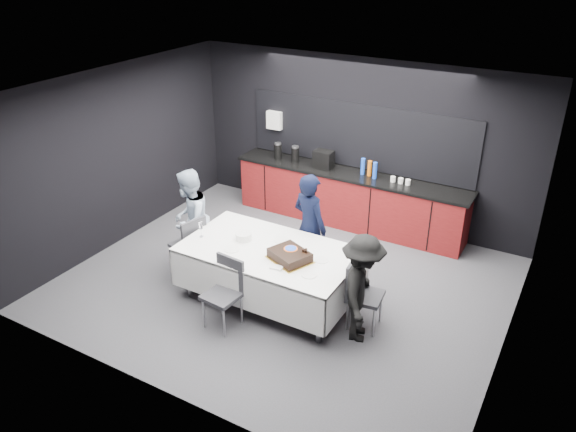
# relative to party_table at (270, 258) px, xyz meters

# --- Properties ---
(ground) EXTENTS (6.00, 6.00, 0.00)m
(ground) POSITION_rel_party_table_xyz_m (0.00, 0.40, -0.64)
(ground) COLOR #48484E
(ground) RESTS_ON ground
(room_shell) EXTENTS (6.04, 5.04, 2.82)m
(room_shell) POSITION_rel_party_table_xyz_m (0.00, 0.40, 1.22)
(room_shell) COLOR white
(room_shell) RESTS_ON ground
(kitchenette) EXTENTS (4.10, 0.64, 2.05)m
(kitchenette) POSITION_rel_party_table_xyz_m (-0.02, 2.62, -0.10)
(kitchenette) COLOR maroon
(kitchenette) RESTS_ON ground
(party_table) EXTENTS (2.32, 1.32, 0.78)m
(party_table) POSITION_rel_party_table_xyz_m (0.00, 0.00, 0.00)
(party_table) COLOR #99999E
(party_table) RESTS_ON ground
(cake_assembly) EXTENTS (0.64, 0.59, 0.17)m
(cake_assembly) POSITION_rel_party_table_xyz_m (0.37, -0.11, 0.20)
(cake_assembly) COLOR gold
(cake_assembly) RESTS_ON party_table
(plate_stack) EXTENTS (0.22, 0.22, 0.10)m
(plate_stack) POSITION_rel_party_table_xyz_m (-0.44, 0.05, 0.19)
(plate_stack) COLOR white
(plate_stack) RESTS_ON party_table
(loose_plate_near) EXTENTS (0.21, 0.21, 0.01)m
(loose_plate_near) POSITION_rel_party_table_xyz_m (-0.42, -0.26, 0.14)
(loose_plate_near) COLOR white
(loose_plate_near) RESTS_ON party_table
(loose_plate_right_a) EXTENTS (0.18, 0.18, 0.01)m
(loose_plate_right_a) POSITION_rel_party_table_xyz_m (0.73, 0.08, 0.14)
(loose_plate_right_a) COLOR white
(loose_plate_right_a) RESTS_ON party_table
(loose_plate_right_b) EXTENTS (0.20, 0.20, 0.01)m
(loose_plate_right_b) POSITION_rel_party_table_xyz_m (0.75, -0.30, 0.14)
(loose_plate_right_b) COLOR white
(loose_plate_right_b) RESTS_ON party_table
(loose_plate_far) EXTENTS (0.21, 0.21, 0.01)m
(loose_plate_far) POSITION_rel_party_table_xyz_m (0.02, 0.29, 0.14)
(loose_plate_far) COLOR white
(loose_plate_far) RESTS_ON party_table
(fork_pile) EXTENTS (0.17, 0.12, 0.03)m
(fork_pile) POSITION_rel_party_table_xyz_m (0.33, -0.37, 0.15)
(fork_pile) COLOR white
(fork_pile) RESTS_ON party_table
(champagne_flute) EXTENTS (0.06, 0.06, 0.22)m
(champagne_flute) POSITION_rel_party_table_xyz_m (-0.99, -0.17, 0.30)
(champagne_flute) COLOR white
(champagne_flute) RESTS_ON party_table
(chair_left) EXTENTS (0.52, 0.52, 0.92)m
(chair_left) POSITION_rel_party_table_xyz_m (-1.32, -0.03, -0.11)
(chair_left) COLOR #323237
(chair_left) RESTS_ON ground
(chair_right) EXTENTS (0.46, 0.46, 0.92)m
(chair_right) POSITION_rel_party_table_xyz_m (1.28, 0.06, -0.11)
(chair_right) COLOR #323237
(chair_right) RESTS_ON ground
(chair_near) EXTENTS (0.46, 0.46, 0.92)m
(chair_near) POSITION_rel_party_table_xyz_m (-0.20, -0.74, -0.11)
(chair_near) COLOR #323237
(chair_near) RESTS_ON ground
(person_center) EXTENTS (0.67, 0.53, 1.60)m
(person_center) POSITION_rel_party_table_xyz_m (0.18, 0.80, 0.16)
(person_center) COLOR black
(person_center) RESTS_ON ground
(person_left) EXTENTS (0.76, 0.87, 1.53)m
(person_left) POSITION_rel_party_table_xyz_m (-1.47, 0.17, 0.13)
(person_left) COLOR #9FB1C8
(person_left) RESTS_ON ground
(person_right) EXTENTS (0.77, 1.02, 1.41)m
(person_right) POSITION_rel_party_table_xyz_m (1.39, -0.15, 0.06)
(person_right) COLOR black
(person_right) RESTS_ON ground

